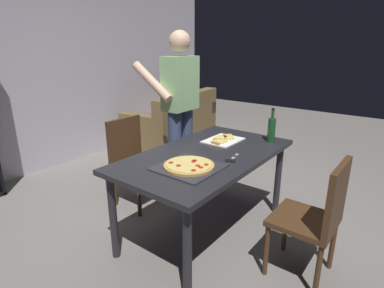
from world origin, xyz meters
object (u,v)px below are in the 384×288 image
Objects in this scene: chair_near_camera at (317,214)px; kitchen_scissors at (232,159)px; dining_table at (206,162)px; person_serving_pizza at (179,105)px; chair_far_side at (132,156)px; wine_bottle at (272,129)px; pepperoni_pizza_on_tray at (189,166)px; couch at (175,124)px.

chair_near_camera reaches higher than kitchen_scissors.
kitchen_scissors reaches higher than dining_table.
person_serving_pizza is 1.11m from kitchen_scissors.
chair_far_side is (0.00, 0.93, -0.16)m from dining_table.
kitchen_scissors is (-0.00, -1.18, 0.24)m from chair_far_side.
wine_bottle is at bearing -63.10° from chair_far_side.
wine_bottle is (0.62, -1.22, 0.36)m from chair_far_side.
dining_table is 3.67× the size of pepperoni_pizza_on_tray.
chair_far_side is 0.73m from person_serving_pizza.
wine_bottle reaches higher than pepperoni_pizza_on_tray.
chair_far_side is 2.08× the size of pepperoni_pizza_on_tray.
wine_bottle is at bearing 45.61° from chair_near_camera.
wine_bottle reaches higher than kitchen_scissors.
wine_bottle is (0.62, 0.63, 0.36)m from chair_near_camera.
wine_bottle is at bearing -25.41° from dining_table.
pepperoni_pizza_on_tray is at bearing -137.35° from couch.
person_serving_pizza is (0.50, -0.22, 0.49)m from chair_far_side.
pepperoni_pizza_on_tray is at bearing 153.90° from kitchen_scissors.
dining_table is 0.26m from kitchen_scissors.
chair_near_camera reaches higher than couch.
person_serving_pizza is (0.50, 0.71, 0.33)m from dining_table.
couch is 3.09m from pepperoni_pizza_on_tray.
person_serving_pizza reaches higher than couch.
person_serving_pizza is at bearing 62.11° from kitchen_scissors.
chair_far_side reaches higher than couch.
couch is at bearing 29.02° from chair_far_side.
chair_far_side is at bearing 71.39° from pepperoni_pizza_on_tray.
kitchen_scissors is (-0.00, 0.68, 0.24)m from chair_near_camera.
wine_bottle is at bearing -12.33° from pepperoni_pizza_on_tray.
chair_near_camera is 0.96m from wine_bottle.
couch is (1.91, 1.06, -0.21)m from chair_far_side.
pepperoni_pizza_on_tray is (-0.34, -1.01, 0.25)m from chair_far_side.
chair_far_side is at bearing -150.98° from couch.
pepperoni_pizza_on_tray is at bearing -108.61° from chair_far_side.
pepperoni_pizza_on_tray is at bearing 167.67° from wine_bottle.
kitchen_scissors is at bearing -90.81° from dining_table.
couch is 2.98m from kitchen_scissors.
couch is 9.07× the size of kitchen_scissors.
wine_bottle reaches higher than dining_table.
couch reaches higher than pepperoni_pizza_on_tray.
chair_far_side is 1.10m from pepperoni_pizza_on_tray.
couch is (1.91, 1.99, -0.37)m from dining_table.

